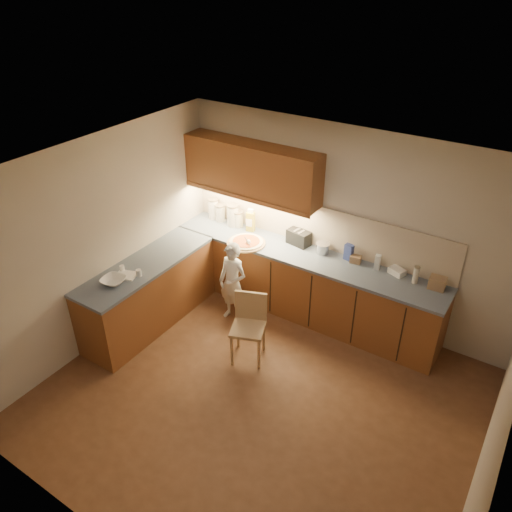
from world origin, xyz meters
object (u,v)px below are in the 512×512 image
object	(u,v)px
pizza_on_board	(246,242)
wooden_chair	(249,322)
oil_jug	(251,221)
toaster	(299,237)
child	(233,283)

from	to	relation	value
pizza_on_board	wooden_chair	distance (m)	1.22
wooden_chair	oil_jug	distance (m)	1.62
wooden_chair	toaster	bearing A→B (deg)	71.55
pizza_on_board	toaster	distance (m)	0.71
pizza_on_board	toaster	size ratio (longest dim) A/B	1.55
child	wooden_chair	world-z (taller)	child
toaster	wooden_chair	bearing A→B (deg)	-77.04
child	wooden_chair	xyz separation A→B (m)	(0.58, -0.48, -0.07)
child	toaster	size ratio (longest dim) A/B	3.42
wooden_chair	oil_jug	world-z (taller)	oil_jug
child	toaster	world-z (taller)	child
wooden_chair	toaster	world-z (taller)	toaster
child	toaster	distance (m)	1.07
oil_jug	toaster	distance (m)	0.75
child	oil_jug	world-z (taller)	oil_jug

